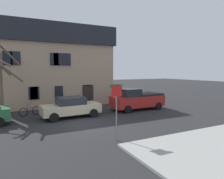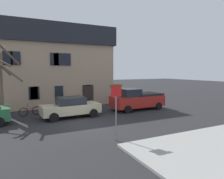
# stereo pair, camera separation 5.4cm
# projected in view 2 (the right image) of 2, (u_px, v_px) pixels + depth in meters

# --- Properties ---
(ground_plane) EXTENTS (120.00, 120.00, 0.00)m
(ground_plane) POSITION_uv_depth(u_px,v_px,m) (85.00, 124.00, 13.84)
(ground_plane) COLOR #262628
(building_main) EXTENTS (11.85, 6.87, 8.39)m
(building_main) POSITION_uv_depth(u_px,v_px,m) (56.00, 65.00, 22.53)
(building_main) COLOR tan
(building_main) RESTS_ON ground_plane
(tree_bare_mid) EXTENTS (2.70, 1.93, 5.62)m
(tree_bare_mid) POSITION_uv_depth(u_px,v_px,m) (0.00, 81.00, 15.28)
(tree_bare_mid) COLOR brown
(tree_bare_mid) RESTS_ON ground_plane
(car_beige_sedan) EXTENTS (4.66, 2.31, 1.62)m
(car_beige_sedan) POSITION_uv_depth(u_px,v_px,m) (71.00, 107.00, 15.88)
(car_beige_sedan) COLOR #C6B793
(car_beige_sedan) RESTS_ON ground_plane
(pickup_truck_red) EXTENTS (5.18, 2.41, 2.03)m
(pickup_truck_red) POSITION_uv_depth(u_px,v_px,m) (137.00, 99.00, 18.98)
(pickup_truck_red) COLOR #AD231E
(pickup_truck_red) RESTS_ON ground_plane
(street_sign_pole) EXTENTS (0.76, 0.07, 3.00)m
(street_sign_pole) POSITION_uv_depth(u_px,v_px,m) (116.00, 102.00, 10.41)
(street_sign_pole) COLOR slate
(street_sign_pole) RESTS_ON ground_plane
(bicycle_leaning) EXTENTS (1.73, 0.38, 1.03)m
(bicycle_leaning) POSITION_uv_depth(u_px,v_px,m) (30.00, 111.00, 16.43)
(bicycle_leaning) COLOR black
(bicycle_leaning) RESTS_ON ground_plane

